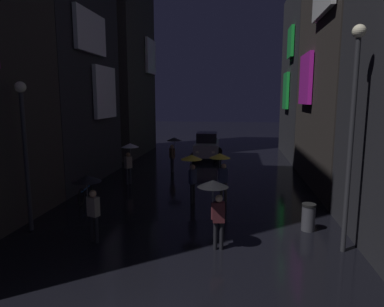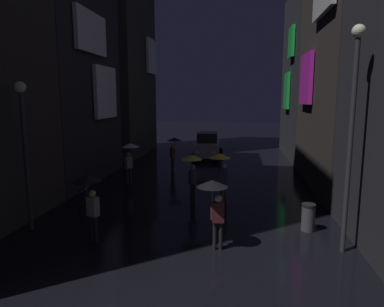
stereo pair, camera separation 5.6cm
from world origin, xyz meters
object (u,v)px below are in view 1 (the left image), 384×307
pedestrian_near_crossing_black (174,145)px  pedestrian_far_right_black (215,195)px  streetlamp_right_near (353,118)px  car_distant (207,146)px  pedestrian_foreground_left_black (89,190)px  pedestrian_midstreet_centre_yellow (221,164)px  streetlamp_left_near (24,138)px  trash_bin (308,217)px  pedestrian_midstreet_left_yellow (192,165)px  bicycle_parked_at_storefront (86,192)px  pedestrian_foreground_right_clear (130,152)px

pedestrian_near_crossing_black → pedestrian_far_right_black: same height
streetlamp_right_near → car_distant: bearing=109.6°
pedestrian_foreground_left_black → pedestrian_midstreet_centre_yellow: bearing=51.4°
streetlamp_left_near → trash_bin: 9.75m
streetlamp_left_near → car_distant: bearing=72.7°
pedestrian_midstreet_centre_yellow → trash_bin: (3.10, -2.87, -1.20)m
pedestrian_foreground_left_black → pedestrian_far_right_black: bearing=-1.0°
pedestrian_midstreet_left_yellow → pedestrian_midstreet_centre_yellow: same height
pedestrian_midstreet_centre_yellow → streetlamp_left_near: bearing=-146.6°
pedestrian_midstreet_left_yellow → pedestrian_midstreet_centre_yellow: 1.27m
pedestrian_foreground_left_black → bicycle_parked_at_storefront: bearing=116.8°
pedestrian_midstreet_centre_yellow → car_distant: bearing=98.4°
pedestrian_far_right_black → streetlamp_right_near: bearing=6.3°
pedestrian_midstreet_left_yellow → bicycle_parked_at_storefront: size_ratio=1.17×
pedestrian_foreground_left_black → streetlamp_left_near: size_ratio=0.43×
pedestrian_midstreet_centre_yellow → pedestrian_foreground_right_clear: 5.46m
pedestrian_midstreet_centre_yellow → streetlamp_right_near: size_ratio=0.33×
pedestrian_foreground_right_clear → trash_bin: pedestrian_foreground_right_clear is taller
pedestrian_near_crossing_black → pedestrian_midstreet_centre_yellow: same height
pedestrian_foreground_left_black → pedestrian_foreground_right_clear: (-1.07, 7.26, 0.00)m
pedestrian_midstreet_left_yellow → pedestrian_foreground_left_black: size_ratio=1.00×
pedestrian_near_crossing_black → pedestrian_foreground_right_clear: bearing=-119.6°
pedestrian_foreground_left_black → car_distant: (2.20, 15.46, -0.74)m
pedestrian_foreground_left_black → pedestrian_near_crossing_black: 10.33m
pedestrian_foreground_right_clear → trash_bin: size_ratio=2.28×
car_distant → streetlamp_right_near: bearing=-70.4°
pedestrian_midstreet_left_yellow → pedestrian_midstreet_centre_yellow: (1.18, 0.47, 0.00)m
pedestrian_near_crossing_black → pedestrian_midstreet_left_yellow: bearing=-72.3°
pedestrian_midstreet_centre_yellow → pedestrian_far_right_black: bearing=-89.2°
streetlamp_left_near → pedestrian_midstreet_centre_yellow: bearing=33.4°
pedestrian_midstreet_left_yellow → trash_bin: 5.05m
pedestrian_midstreet_left_yellow → car_distant: (-0.39, 11.20, -0.74)m
car_distant → streetlamp_left_near: bearing=-107.3°
pedestrian_far_right_black → pedestrian_foreground_right_clear: 8.82m
bicycle_parked_at_storefront → trash_bin: bearing=-13.6°
pedestrian_midstreet_left_yellow → pedestrian_near_crossing_black: 6.35m
car_distant → streetlamp_right_near: size_ratio=0.66×
pedestrian_foreground_left_black → trash_bin: 7.22m
pedestrian_near_crossing_black → pedestrian_midstreet_centre_yellow: size_ratio=1.00×
pedestrian_near_crossing_black → trash_bin: (6.21, -8.45, -1.20)m
pedestrian_far_right_black → pedestrian_near_crossing_black: bearing=107.0°
streetlamp_right_near → pedestrian_midstreet_centre_yellow: bearing=130.9°
car_distant → streetlamp_left_near: size_ratio=0.85×
bicycle_parked_at_storefront → car_distant: 12.22m
pedestrian_near_crossing_black → streetlamp_right_near: bearing=-55.3°
car_distant → streetlamp_left_near: (-4.62, -14.81, 2.22)m
pedestrian_midstreet_left_yellow → pedestrian_far_right_black: (1.25, -4.33, 0.00)m
pedestrian_foreground_right_clear → pedestrian_midstreet_centre_yellow: bearing=-27.6°
pedestrian_far_right_black → pedestrian_midstreet_centre_yellow: size_ratio=1.00×
bicycle_parked_at_storefront → trash_bin: (8.90, -2.15, 0.08)m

